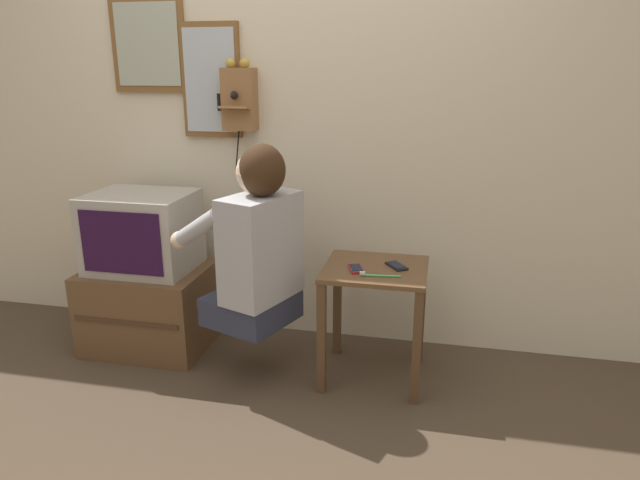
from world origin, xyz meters
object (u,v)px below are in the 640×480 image
Objects in this scene: television at (142,232)px; person at (256,243)px; framed_picture at (148,45)px; wall_phone_antique at (239,98)px; wall_mirror at (211,81)px; cell_phone_spare at (397,266)px; toothbrush at (377,275)px; cell_phone_held at (356,269)px.

person is at bearing -17.11° from television.
wall_phone_antique is at bearing -4.87° from framed_picture.
person is 1.30m from framed_picture.
framed_picture is 0.83× the size of wall_mirror.
cell_phone_spare is (0.89, -0.34, -0.75)m from wall_phone_antique.
toothbrush is (-0.07, -0.15, 0.00)m from cell_phone_spare.
framed_picture is (-0.76, 0.55, 0.91)m from person.
toothbrush is (0.98, -0.53, -0.84)m from wall_mirror.
cell_phone_held is at bearing 50.92° from toothbrush.
cell_phone_held is at bearing -27.93° from wall_mirror.
toothbrush is (0.57, 0.01, -0.12)m from person.
television is 3.90× the size of cell_phone_held.
person is at bearing -64.30° from wall_phone_antique.
toothbrush is at bearing -31.13° from wall_phone_antique.
person is 0.58m from toothbrush.
television is 1.19m from cell_phone_held.
wall_mirror is 1.40m from cell_phone_spare.
person is at bearing 159.27° from cell_phone_spare.
person is 1.65× the size of television.
wall_phone_antique is 0.59m from framed_picture.
framed_picture reaches higher than toothbrush.
cell_phone_held is (1.18, -0.14, -0.07)m from television.
wall_phone_antique is 1.21m from cell_phone_spare.
framed_picture is 1.66m from cell_phone_held.
framed_picture reaches higher than cell_phone_spare.
person is 1.18× the size of wall_phone_antique.
wall_mirror is at bearing 46.80° from television.
wall_phone_antique is 5.46× the size of cell_phone_spare.
cell_phone_held is 0.13m from toothbrush.
cell_phone_spare is (1.41, -0.39, -1.03)m from framed_picture.
wall_phone_antique reaches higher than cell_phone_held.
framed_picture reaches higher than wall_phone_antique.
wall_mirror is 1.40m from toothbrush.
cell_phone_spare is at bearing -15.33° from framed_picture.
cell_phone_held and cell_phone_spare have the same top height.
cell_phone_held is (0.70, -0.42, -0.75)m from wall_phone_antique.
wall_phone_antique is at bearing 30.79° from television.
wall_mirror is (0.35, -0.00, -0.19)m from framed_picture.
person reaches higher than cell_phone_held.
framed_picture is at bearing 130.05° from cell_phone_spare.
framed_picture reaches higher than television.
wall_mirror is at bearing 125.45° from cell_phone_spare.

